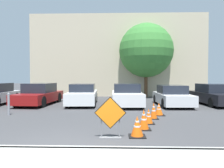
% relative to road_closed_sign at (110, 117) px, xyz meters
% --- Properties ---
extents(ground_plane, '(96.00, 96.00, 0.00)m').
position_rel_road_closed_sign_xyz_m(ground_plane, '(-1.18, 8.73, -0.66)').
color(ground_plane, '#3D3D3F').
extents(sidewalk_strip, '(24.55, 2.06, 0.14)m').
position_rel_road_closed_sign_xyz_m(sidewalk_strip, '(-1.18, -2.30, -0.59)').
color(sidewalk_strip, '#999993').
rests_on(sidewalk_strip, ground_plane).
extents(curb_lip, '(24.55, 0.20, 0.14)m').
position_rel_road_closed_sign_xyz_m(curb_lip, '(-1.18, -1.27, -0.59)').
color(curb_lip, '#999993').
rests_on(curb_lip, ground_plane).
extents(road_closed_sign, '(0.96, 0.20, 1.26)m').
position_rel_road_closed_sign_xyz_m(road_closed_sign, '(0.00, 0.00, 0.00)').
color(road_closed_sign, black).
rests_on(road_closed_sign, ground_plane).
extents(traffic_cone_nearest, '(0.52, 0.52, 0.64)m').
position_rel_road_closed_sign_xyz_m(traffic_cone_nearest, '(0.82, 0.20, -0.34)').
color(traffic_cone_nearest, black).
rests_on(traffic_cone_nearest, ground_plane).
extents(traffic_cone_second, '(0.49, 0.49, 0.72)m').
position_rel_road_closed_sign_xyz_m(traffic_cone_second, '(1.13, 1.13, -0.31)').
color(traffic_cone_second, black).
rests_on(traffic_cone_second, ground_plane).
extents(traffic_cone_third, '(0.46, 0.46, 0.59)m').
position_rel_road_closed_sign_xyz_m(traffic_cone_third, '(1.43, 2.10, -0.37)').
color(traffic_cone_third, black).
rests_on(traffic_cone_third, ground_plane).
extents(traffic_cone_fourth, '(0.42, 0.42, 0.73)m').
position_rel_road_closed_sign_xyz_m(traffic_cone_fourth, '(1.79, 3.11, -0.30)').
color(traffic_cone_fourth, black).
rests_on(traffic_cone_fourth, ground_plane).
extents(traffic_cone_fifth, '(0.53, 0.53, 0.61)m').
position_rel_road_closed_sign_xyz_m(traffic_cone_fifth, '(2.18, 4.01, -0.36)').
color(traffic_cone_fifth, black).
rests_on(traffic_cone_fifth, ground_plane).
extents(parked_car_second, '(2.13, 4.70, 1.43)m').
position_rel_road_closed_sign_xyz_m(parked_car_second, '(-5.11, 7.98, 0.00)').
color(parked_car_second, maroon).
rests_on(parked_car_second, ground_plane).
extents(parked_car_third, '(2.10, 4.74, 1.39)m').
position_rel_road_closed_sign_xyz_m(parked_car_third, '(-2.18, 8.09, -0.01)').
color(parked_car_third, white).
rests_on(parked_car_third, ground_plane).
extents(parked_car_fourth, '(1.99, 4.36, 1.42)m').
position_rel_road_closed_sign_xyz_m(parked_car_fourth, '(0.75, 7.55, -0.00)').
color(parked_car_fourth, white).
rests_on(parked_car_fourth, ground_plane).
extents(parked_car_fifth, '(1.93, 4.19, 1.32)m').
position_rel_road_closed_sign_xyz_m(parked_car_fifth, '(3.68, 7.62, -0.05)').
color(parked_car_fifth, silver).
rests_on(parked_car_fifth, ground_plane).
extents(parked_car_sixth, '(2.16, 4.68, 1.39)m').
position_rel_road_closed_sign_xyz_m(parked_car_sixth, '(6.61, 8.28, -0.02)').
color(parked_car_sixth, black).
rests_on(parked_car_sixth, ground_plane).
extents(bollard_nearest, '(0.12, 0.12, 1.09)m').
position_rel_road_closed_sign_xyz_m(bollard_nearest, '(-5.09, 3.83, -0.09)').
color(bollard_nearest, gray).
rests_on(bollard_nearest, ground_plane).
extents(building_facade_backdrop, '(16.84, 5.00, 7.86)m').
position_rel_road_closed_sign_xyz_m(building_facade_backdrop, '(0.14, 16.63, 3.27)').
color(building_facade_backdrop, beige).
rests_on(building_facade_backdrop, ground_plane).
extents(street_tree_behind_lot, '(4.90, 4.90, 6.71)m').
position_rel_road_closed_sign_xyz_m(street_tree_behind_lot, '(2.71, 13.46, 3.60)').
color(street_tree_behind_lot, '#513823').
rests_on(street_tree_behind_lot, ground_plane).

